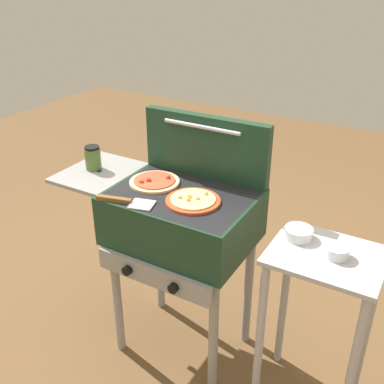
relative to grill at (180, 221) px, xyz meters
name	(u,v)px	position (x,y,z in m)	size (l,w,h in m)	color
ground_plane	(184,343)	(0.01, 0.00, -0.76)	(8.00, 8.00, 0.00)	brown
grill	(180,221)	(0.00, 0.00, 0.00)	(0.96, 0.53, 0.90)	#193823
grill_lid_open	(206,146)	(0.01, 0.22, 0.30)	(0.63, 0.09, 0.30)	#193823
pizza_cheese	(193,200)	(0.10, -0.04, 0.15)	(0.24, 0.24, 0.03)	#C64723
pizza_pepperoni	(154,181)	(-0.15, 0.03, 0.15)	(0.23, 0.23, 0.03)	beige
sauce_jar	(93,158)	(-0.50, 0.01, 0.20)	(0.08, 0.08, 0.12)	#4C6B2D
spatula	(125,201)	(-0.15, -0.19, 0.15)	(0.27, 0.12, 0.02)	#B7BABF
prep_table	(319,301)	(0.67, 0.00, -0.19)	(0.44, 0.36, 0.81)	#B2B2B7
topping_bowl_near	(336,252)	(0.71, 0.00, 0.07)	(0.09, 0.09, 0.04)	silver
topping_bowl_far	(299,233)	(0.54, 0.06, 0.07)	(0.12, 0.12, 0.04)	silver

